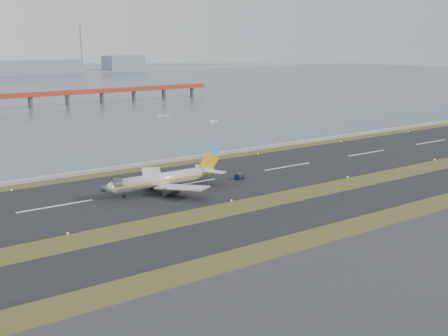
{
  "coord_description": "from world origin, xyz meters",
  "views": [
    {
      "loc": [
        -84.9,
        -108.73,
        42.26
      ],
      "look_at": [
        7.84,
        22.0,
        5.36
      ],
      "focal_mm": 45.0,
      "sensor_mm": 36.0,
      "label": 1
    }
  ],
  "objects": [
    {
      "name": "workboat_near",
      "position": [
        77.96,
        131.25,
        0.47
      ],
      "size": [
        6.28,
        2.76,
        1.47
      ],
      "rotation": [
        0.0,
        0.0,
        0.15
      ],
      "color": "silver",
      "rests_on": "ground"
    },
    {
      "name": "ground",
      "position": [
        0.0,
        0.0,
        0.0
      ],
      "size": [
        1000.0,
        1000.0,
        0.0
      ],
      "primitive_type": "plane",
      "color": "#354017",
      "rests_on": "ground"
    },
    {
      "name": "workboat_far",
      "position": [
        66.79,
        164.86,
        0.57
      ],
      "size": [
        7.7,
        3.9,
        1.79
      ],
      "rotation": [
        0.0,
        0.0,
        -0.22
      ],
      "color": "silver",
      "rests_on": "ground"
    },
    {
      "name": "taxiway_strip",
      "position": [
        0.0,
        -12.0,
        0.05
      ],
      "size": [
        1000.0,
        18.0,
        0.1
      ],
      "primitive_type": "cube",
      "color": "black",
      "rests_on": "ground"
    },
    {
      "name": "seawall",
      "position": [
        0.0,
        60.0,
        0.5
      ],
      "size": [
        1000.0,
        2.5,
        1.0
      ],
      "primitive_type": "cube",
      "color": "#979691",
      "rests_on": "ground"
    },
    {
      "name": "airliner",
      "position": [
        -9.52,
        27.02,
        3.46
      ],
      "size": [
        38.52,
        32.89,
        12.8
      ],
      "color": "silver",
      "rests_on": "ground"
    },
    {
      "name": "red_pier",
      "position": [
        20.0,
        250.0,
        7.28
      ],
      "size": [
        260.0,
        5.0,
        10.2
      ],
      "color": "#B0371E",
      "rests_on": "ground"
    },
    {
      "name": "apron_strip",
      "position": [
        0.0,
        -55.0,
        0.05
      ],
      "size": [
        1000.0,
        50.0,
        0.1
      ],
      "primitive_type": "cube",
      "color": "#323235",
      "rests_on": "ground"
    },
    {
      "name": "pushback_tug",
      "position": [
        16.19,
        25.59,
        0.94
      ],
      "size": [
        3.41,
        2.57,
        1.94
      ],
      "rotation": [
        0.0,
        0.0,
        0.32
      ],
      "color": "#121C33",
      "rests_on": "ground"
    },
    {
      "name": "runway_strip",
      "position": [
        0.0,
        30.0,
        0.05
      ],
      "size": [
        1000.0,
        45.0,
        0.1
      ],
      "primitive_type": "cube",
      "color": "black",
      "rests_on": "ground"
    }
  ]
}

